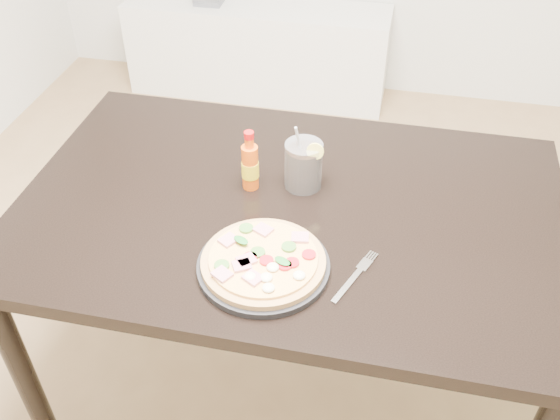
% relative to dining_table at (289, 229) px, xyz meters
% --- Properties ---
extents(dining_table, '(1.40, 0.90, 0.75)m').
position_rel_dining_table_xyz_m(dining_table, '(0.00, 0.00, 0.00)').
color(dining_table, black).
rests_on(dining_table, ground).
extents(plate, '(0.30, 0.30, 0.02)m').
position_rel_dining_table_xyz_m(plate, '(-0.01, -0.24, 0.09)').
color(plate, black).
rests_on(plate, dining_table).
extents(pizza, '(0.28, 0.28, 0.03)m').
position_rel_dining_table_xyz_m(pizza, '(-0.01, -0.24, 0.11)').
color(pizza, tan).
rests_on(pizza, plate).
extents(hot_sauce_bottle, '(0.06, 0.06, 0.17)m').
position_rel_dining_table_xyz_m(hot_sauce_bottle, '(-0.12, 0.05, 0.15)').
color(hot_sauce_bottle, '#EA550D').
rests_on(hot_sauce_bottle, dining_table).
extents(cola_cup, '(0.10, 0.10, 0.19)m').
position_rel_dining_table_xyz_m(cola_cup, '(0.02, 0.09, 0.14)').
color(cola_cup, black).
rests_on(cola_cup, dining_table).
extents(fork, '(0.09, 0.18, 0.00)m').
position_rel_dining_table_xyz_m(fork, '(0.20, -0.22, 0.09)').
color(fork, silver).
rests_on(fork, dining_table).
extents(media_console, '(1.40, 0.34, 0.50)m').
position_rel_dining_table_xyz_m(media_console, '(-0.55, 1.86, -0.42)').
color(media_console, white).
rests_on(media_console, ground).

